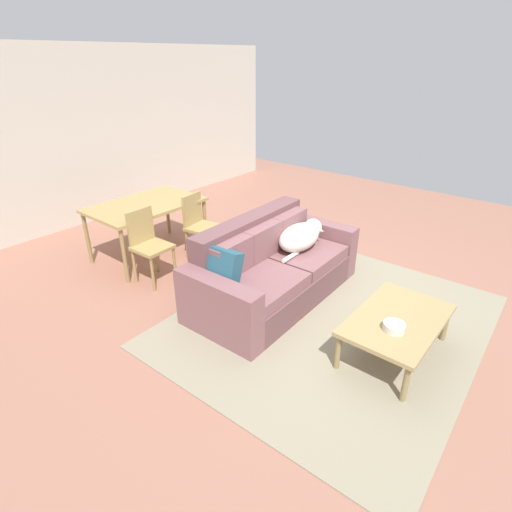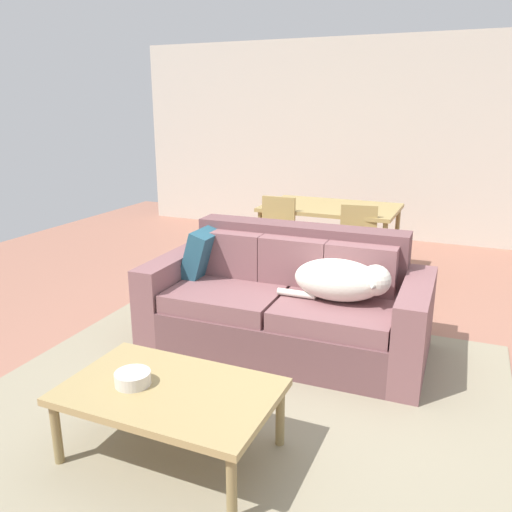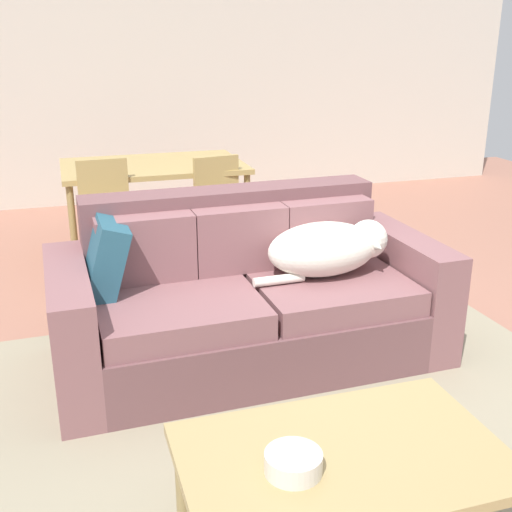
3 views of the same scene
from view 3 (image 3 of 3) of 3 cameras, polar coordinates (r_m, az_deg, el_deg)
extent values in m
plane|color=#9D6653|center=(3.68, 4.45, -9.19)|extent=(10.00, 10.00, 0.00)
cube|color=beige|center=(7.11, -7.55, 15.92)|extent=(8.00, 0.12, 2.70)
cube|color=gray|center=(3.08, 3.64, -15.33)|extent=(3.35, 2.87, 0.01)
cube|color=brown|center=(3.61, -0.51, -6.74)|extent=(1.73, 1.02, 0.34)
cube|color=#7F5356|center=(3.41, -7.36, -4.10)|extent=(0.85, 0.96, 0.14)
cube|color=#7F5356|center=(3.65, 5.86, -2.41)|extent=(0.85, 0.96, 0.14)
cube|color=brown|center=(3.75, -2.29, 2.84)|extent=(1.71, 0.28, 0.43)
cube|color=#7F5356|center=(3.47, -9.79, 0.62)|extent=(0.53, 0.17, 0.36)
cube|color=#7F5356|center=(3.58, -1.43, 1.50)|extent=(0.53, 0.17, 0.36)
cube|color=#7F5356|center=(3.77, 6.29, 2.27)|extent=(0.53, 0.17, 0.36)
cube|color=#7F5356|center=(3.40, -16.11, -6.41)|extent=(0.23, 0.99, 0.65)
cube|color=#7F5356|center=(3.92, 12.89, -2.59)|extent=(0.23, 0.99, 0.65)
ellipsoid|color=silver|center=(3.54, 5.97, 0.62)|extent=(0.64, 0.39, 0.30)
sphere|color=silver|center=(3.63, 9.98, 1.51)|extent=(0.22, 0.22, 0.22)
cone|color=#ACAA9C|center=(3.55, 10.70, 0.89)|extent=(0.10, 0.12, 0.10)
cylinder|color=silver|center=(3.41, 2.07, -2.13)|extent=(0.28, 0.06, 0.05)
cube|color=#255367|center=(3.40, -13.36, -0.13)|extent=(0.26, 0.40, 0.42)
cube|color=tan|center=(2.30, 7.80, -17.43)|extent=(1.11, 0.71, 0.04)
cylinder|color=olive|center=(2.53, -6.63, -19.23)|extent=(0.05, 0.05, 0.36)
cylinder|color=olive|center=(2.84, 14.62, -14.98)|extent=(0.05, 0.05, 0.36)
cylinder|color=silver|center=(2.17, 3.35, -17.95)|extent=(0.19, 0.19, 0.07)
cube|color=#A78C51|center=(5.27, -9.17, 7.93)|extent=(1.44, 0.93, 0.04)
cylinder|color=olive|center=(4.91, -15.96, 2.04)|extent=(0.05, 0.05, 0.71)
cylinder|color=olive|center=(5.10, -0.79, 3.44)|extent=(0.05, 0.05, 0.71)
cylinder|color=olive|center=(5.71, -16.26, 4.39)|extent=(0.05, 0.05, 0.71)
cylinder|color=olive|center=(5.88, -3.08, 5.55)|extent=(0.05, 0.05, 0.71)
cube|color=#A78C51|center=(4.66, -13.00, 2.70)|extent=(0.41, 0.41, 0.04)
cube|color=#A78C51|center=(4.78, -13.47, 5.93)|extent=(0.36, 0.05, 0.42)
cylinder|color=olive|center=(4.56, -14.64, -0.99)|extent=(0.04, 0.04, 0.44)
cylinder|color=olive|center=(4.59, -10.42, -0.52)|extent=(0.04, 0.04, 0.44)
cylinder|color=olive|center=(4.88, -15.01, 0.33)|extent=(0.04, 0.04, 0.44)
cylinder|color=olive|center=(4.91, -11.07, 0.76)|extent=(0.04, 0.04, 0.44)
cube|color=#A78C51|center=(4.82, -2.70, 3.37)|extent=(0.45, 0.45, 0.04)
cube|color=#A78C51|center=(4.93, -3.56, 6.48)|extent=(0.36, 0.09, 0.42)
cylinder|color=olive|center=(4.68, -3.75, -0.05)|extent=(0.04, 0.04, 0.41)
cylinder|color=olive|center=(4.81, 0.01, 0.53)|extent=(0.04, 0.04, 0.41)
cylinder|color=olive|center=(4.98, -5.22, 1.12)|extent=(0.04, 0.04, 0.41)
cylinder|color=olive|center=(5.10, -1.65, 1.64)|extent=(0.04, 0.04, 0.41)
camera|label=1|loc=(2.54, -95.69, 16.72)|focal=28.44mm
camera|label=2|loc=(2.23, 83.77, 4.32)|focal=36.57mm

